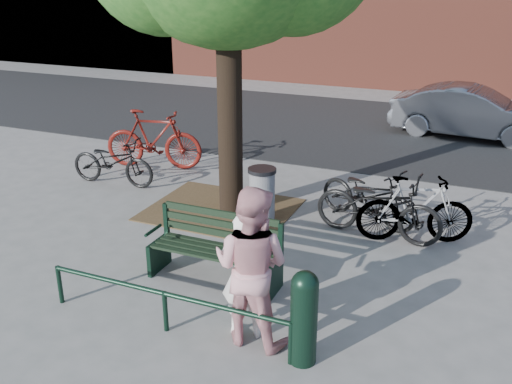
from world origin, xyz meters
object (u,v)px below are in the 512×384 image
at_px(person_left, 245,275).
at_px(bollard, 304,314).
at_px(litter_bin, 262,195).
at_px(park_bench, 216,246).
at_px(person_right, 251,266).
at_px(bicycle_c, 368,195).
at_px(parked_car, 471,112).

relative_size(person_left, bollard, 1.39).
distance_m(person_left, litter_bin, 3.06).
height_order(person_left, bollard, person_left).
bearing_deg(park_bench, person_left, -48.98).
xyz_separation_m(park_bench, person_right, (0.95, -1.03, 0.42)).
xyz_separation_m(bollard, bicycle_c, (-0.20, 3.82, -0.10)).
relative_size(park_bench, person_right, 0.96).
bearing_deg(bicycle_c, person_left, -166.75).
xyz_separation_m(bollard, parked_car, (0.96, 9.88, 0.06)).
height_order(person_right, litter_bin, person_right).
xyz_separation_m(bicycle_c, parked_car, (1.16, 6.06, 0.16)).
distance_m(bollard, litter_bin, 3.57).
distance_m(park_bench, parked_car, 9.06).
distance_m(person_right, litter_bin, 3.18).
bearing_deg(bicycle_c, parked_car, 11.21).
xyz_separation_m(park_bench, parked_car, (2.56, 8.69, 0.14)).
bearing_deg(parked_car, person_left, 175.34).
xyz_separation_m(litter_bin, parked_car, (2.71, 6.77, 0.15)).
relative_size(person_left, parked_car, 0.39).
distance_m(bollard, bicycle_c, 3.82).
relative_size(park_bench, parked_car, 0.46).
relative_size(person_right, bicycle_c, 1.02).
bearing_deg(park_bench, person_right, -47.39).
bearing_deg(person_right, park_bench, -44.75).
xyz_separation_m(park_bench, bicycle_c, (1.40, 2.63, -0.01)).
relative_size(person_left, person_right, 0.82).
distance_m(park_bench, litter_bin, 1.93).
bearing_deg(bollard, litter_bin, 119.45).
bearing_deg(parked_car, bicycle_c, 174.58).
bearing_deg(litter_bin, person_left, -70.99).
bearing_deg(person_left, park_bench, -58.70).
height_order(bollard, litter_bin, bollard).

